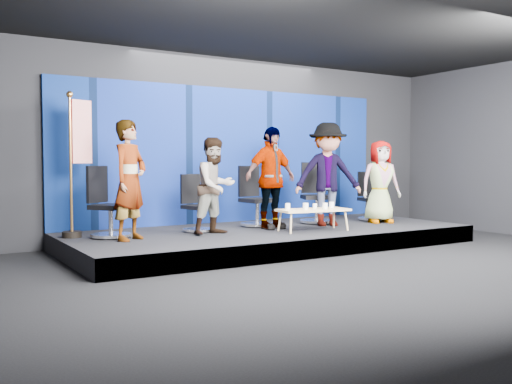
{
  "coord_description": "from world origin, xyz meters",
  "views": [
    {
      "loc": [
        -5.41,
        -5.83,
        1.47
      ],
      "look_at": [
        -0.36,
        2.4,
        0.96
      ],
      "focal_mm": 40.0,
      "sensor_mm": 36.0,
      "label": 1
    }
  ],
  "objects_px": {
    "chair_c": "(255,206)",
    "chair_b": "(197,213)",
    "chair_d": "(316,203)",
    "mug_b": "(306,206)",
    "mug_c": "(315,206)",
    "panelist_e": "(380,182)",
    "panelist_c": "(271,178)",
    "flag_stand": "(77,160)",
    "mug_a": "(288,206)",
    "mug_d": "(325,206)",
    "mug_e": "(332,205)",
    "panelist_d": "(328,174)",
    "panelist_b": "(215,186)",
    "coffee_table": "(313,211)",
    "panelist_a": "(130,180)",
    "chair_e": "(370,204)"
  },
  "relations": [
    {
      "from": "chair_c",
      "to": "chair_b",
      "type": "bearing_deg",
      "value": -177.91
    },
    {
      "from": "chair_d",
      "to": "mug_b",
      "type": "height_order",
      "value": "chair_d"
    },
    {
      "from": "mug_c",
      "to": "panelist_e",
      "type": "bearing_deg",
      "value": 10.06
    },
    {
      "from": "panelist_c",
      "to": "flag_stand",
      "type": "bearing_deg",
      "value": 161.32
    },
    {
      "from": "chair_c",
      "to": "mug_a",
      "type": "bearing_deg",
      "value": -94.51
    },
    {
      "from": "panelist_c",
      "to": "mug_a",
      "type": "bearing_deg",
      "value": -93.32
    },
    {
      "from": "mug_d",
      "to": "mug_e",
      "type": "bearing_deg",
      "value": 29.01
    },
    {
      "from": "chair_b",
      "to": "mug_d",
      "type": "distance_m",
      "value": 2.17
    },
    {
      "from": "panelist_c",
      "to": "flag_stand",
      "type": "distance_m",
      "value": 3.23
    },
    {
      "from": "chair_b",
      "to": "panelist_e",
      "type": "relative_size",
      "value": 0.61
    },
    {
      "from": "mug_c",
      "to": "flag_stand",
      "type": "distance_m",
      "value": 3.96
    },
    {
      "from": "mug_e",
      "to": "panelist_d",
      "type": "bearing_deg",
      "value": 58.68
    },
    {
      "from": "panelist_b",
      "to": "coffee_table",
      "type": "relative_size",
      "value": 1.23
    },
    {
      "from": "panelist_c",
      "to": "mug_a",
      "type": "xyz_separation_m",
      "value": [
        0.03,
        -0.49,
        -0.47
      ]
    },
    {
      "from": "mug_c",
      "to": "mug_d",
      "type": "height_order",
      "value": "mug_d"
    },
    {
      "from": "mug_a",
      "to": "chair_d",
      "type": "bearing_deg",
      "value": 34.19
    },
    {
      "from": "panelist_d",
      "to": "mug_d",
      "type": "bearing_deg",
      "value": -107.79
    },
    {
      "from": "panelist_a",
      "to": "panelist_d",
      "type": "relative_size",
      "value": 0.95
    },
    {
      "from": "panelist_c",
      "to": "mug_b",
      "type": "height_order",
      "value": "panelist_c"
    },
    {
      "from": "mug_c",
      "to": "chair_c",
      "type": "bearing_deg",
      "value": 116.58
    },
    {
      "from": "panelist_a",
      "to": "chair_d",
      "type": "bearing_deg",
      "value": -28.0
    },
    {
      "from": "chair_b",
      "to": "mug_c",
      "type": "height_order",
      "value": "chair_b"
    },
    {
      "from": "chair_d",
      "to": "chair_e",
      "type": "xyz_separation_m",
      "value": [
        1.28,
        -0.14,
        -0.06
      ]
    },
    {
      "from": "chair_d",
      "to": "panelist_d",
      "type": "distance_m",
      "value": 0.76
    },
    {
      "from": "chair_c",
      "to": "mug_a",
      "type": "height_order",
      "value": "chair_c"
    },
    {
      "from": "panelist_b",
      "to": "panelist_d",
      "type": "distance_m",
      "value": 2.33
    },
    {
      "from": "panelist_a",
      "to": "panelist_b",
      "type": "xyz_separation_m",
      "value": [
        1.4,
        -0.05,
        -0.12
      ]
    },
    {
      "from": "coffee_table",
      "to": "panelist_b",
      "type": "bearing_deg",
      "value": 164.12
    },
    {
      "from": "mug_b",
      "to": "panelist_a",
      "type": "bearing_deg",
      "value": 169.62
    },
    {
      "from": "mug_b",
      "to": "mug_d",
      "type": "xyz_separation_m",
      "value": [
        0.34,
        -0.1,
        -0.0
      ]
    },
    {
      "from": "panelist_b",
      "to": "chair_e",
      "type": "bearing_deg",
      "value": -6.75
    },
    {
      "from": "chair_b",
      "to": "chair_c",
      "type": "relative_size",
      "value": 0.88
    },
    {
      "from": "mug_c",
      "to": "mug_d",
      "type": "xyz_separation_m",
      "value": [
        0.09,
        -0.17,
        0.01
      ]
    },
    {
      "from": "mug_c",
      "to": "coffee_table",
      "type": "bearing_deg",
      "value": -142.81
    },
    {
      "from": "flag_stand",
      "to": "mug_d",
      "type": "bearing_deg",
      "value": -43.05
    },
    {
      "from": "mug_e",
      "to": "panelist_b",
      "type": "bearing_deg",
      "value": 168.17
    },
    {
      "from": "coffee_table",
      "to": "mug_b",
      "type": "height_order",
      "value": "mug_b"
    },
    {
      "from": "coffee_table",
      "to": "flag_stand",
      "type": "xyz_separation_m",
      "value": [
        -3.59,
        1.32,
        0.85
      ]
    },
    {
      "from": "panelist_a",
      "to": "panelist_b",
      "type": "height_order",
      "value": "panelist_a"
    },
    {
      "from": "panelist_a",
      "to": "coffee_table",
      "type": "relative_size",
      "value": 1.41
    },
    {
      "from": "coffee_table",
      "to": "panelist_a",
      "type": "bearing_deg",
      "value": 170.4
    },
    {
      "from": "panelist_c",
      "to": "chair_d",
      "type": "height_order",
      "value": "panelist_c"
    },
    {
      "from": "panelist_e",
      "to": "panelist_d",
      "type": "bearing_deg",
      "value": -166.63
    },
    {
      "from": "panelist_a",
      "to": "panelist_b",
      "type": "distance_m",
      "value": 1.41
    },
    {
      "from": "chair_b",
      "to": "mug_b",
      "type": "bearing_deg",
      "value": -44.58
    },
    {
      "from": "chair_d",
      "to": "mug_a",
      "type": "xyz_separation_m",
      "value": [
        -1.24,
        -0.84,
        0.04
      ]
    },
    {
      "from": "chair_e",
      "to": "mug_d",
      "type": "relative_size",
      "value": 9.39
    },
    {
      "from": "panelist_b",
      "to": "coffee_table",
      "type": "height_order",
      "value": "panelist_b"
    },
    {
      "from": "mug_d",
      "to": "flag_stand",
      "type": "distance_m",
      "value": 4.1
    },
    {
      "from": "chair_e",
      "to": "mug_b",
      "type": "relative_size",
      "value": 8.98
    }
  ]
}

